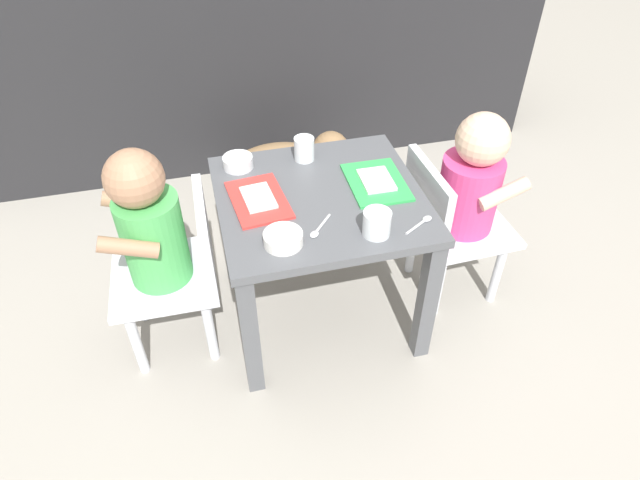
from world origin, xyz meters
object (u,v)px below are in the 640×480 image
veggie_bowl_near (238,162)px  spoon_by_left_tray (319,228)px  seated_child_right (466,189)px  water_cup_left (377,224)px  cereal_bowl_left_side (283,238)px  spoon_by_right_tray (421,223)px  dining_table (320,220)px  dog (287,164)px  food_tray_left (258,199)px  food_tray_right (376,182)px  water_cup_right (304,150)px  seated_child_left (157,235)px

veggie_bowl_near → spoon_by_left_tray: veggie_bowl_near is taller
seated_child_right → water_cup_left: bearing=-151.0°
cereal_bowl_left_side → spoon_by_right_tray: size_ratio=1.04×
seated_child_right → water_cup_left: seated_child_right is taller
dining_table → veggie_bowl_near: bearing=135.5°
dining_table → spoon_by_left_tray: 0.17m
dog → cereal_bowl_left_side: bearing=-101.5°
dining_table → seated_child_right: size_ratio=0.87×
dining_table → veggie_bowl_near: (-0.19, 0.19, 0.10)m
dining_table → veggie_bowl_near: 0.29m
food_tray_left → veggie_bowl_near: size_ratio=2.61×
cereal_bowl_left_side → spoon_by_right_tray: bearing=-1.9°
dining_table → dog: (0.02, 0.56, -0.18)m
seated_child_right → spoon_by_left_tray: seated_child_right is taller
dining_table → food_tray_right: size_ratio=2.62×
dining_table → dog: dining_table is taller
spoon_by_right_tray → food_tray_right: bearing=105.2°
spoon_by_right_tray → seated_child_right: bearing=39.7°
food_tray_left → water_cup_right: bearing=46.1°
seated_child_left → food_tray_left: 0.28m
dog → spoon_by_right_tray: spoon_by_right_tray is taller
food_tray_left → water_cup_left: size_ratio=3.20×
water_cup_left → cereal_bowl_left_side: 0.23m
spoon_by_left_tray → dining_table: bearing=74.6°
water_cup_left → spoon_by_left_tray: 0.14m
seated_child_right → spoon_by_right_tray: bearing=-140.3°
seated_child_right → spoon_by_right_tray: size_ratio=6.83×
seated_child_left → veggie_bowl_near: 0.31m
food_tray_right → spoon_by_right_tray: size_ratio=2.27×
food_tray_right → seated_child_right: bearing=-2.7°
water_cup_left → cereal_bowl_left_side: water_cup_left is taller
water_cup_left → spoon_by_right_tray: size_ratio=0.75×
dog → seated_child_left: bearing=-128.5°
water_cup_left → spoon_by_right_tray: water_cup_left is taller
food_tray_left → food_tray_right: same height
seated_child_right → dog: size_ratio=1.31×
seated_child_left → food_tray_left: seated_child_left is taller
water_cup_right → veggie_bowl_near: (-0.19, 0.00, -0.01)m
cereal_bowl_left_side → spoon_by_right_tray: (0.35, -0.01, -0.01)m
seated_child_left → food_tray_right: seated_child_left is taller
food_tray_right → food_tray_left: bearing=-180.0°
seated_child_right → cereal_bowl_left_side: seated_child_right is taller
water_cup_left → seated_child_left: bearing=160.8°
dog → cereal_bowl_left_side: (-0.15, -0.73, 0.28)m
dog → spoon_by_left_tray: 0.75m
food_tray_left → food_tray_right: size_ratio=1.06×
food_tray_right → cereal_bowl_left_side: size_ratio=2.19×
water_cup_left → cereal_bowl_left_side: (-0.23, 0.02, -0.01)m
seated_child_left → water_cup_left: (0.53, -0.18, 0.08)m
seated_child_right → food_tray_right: (-0.27, 0.01, 0.06)m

